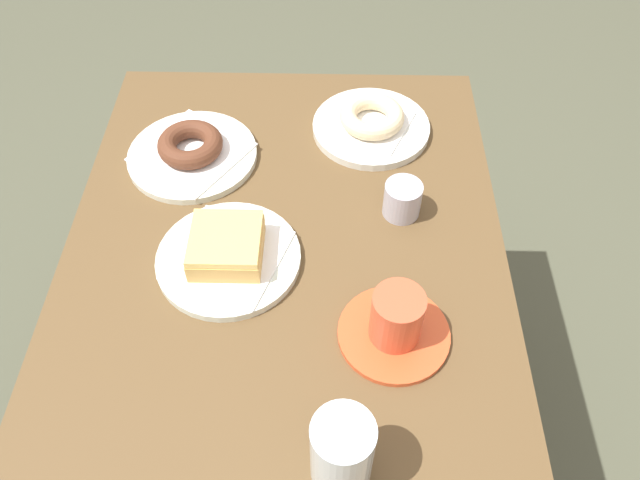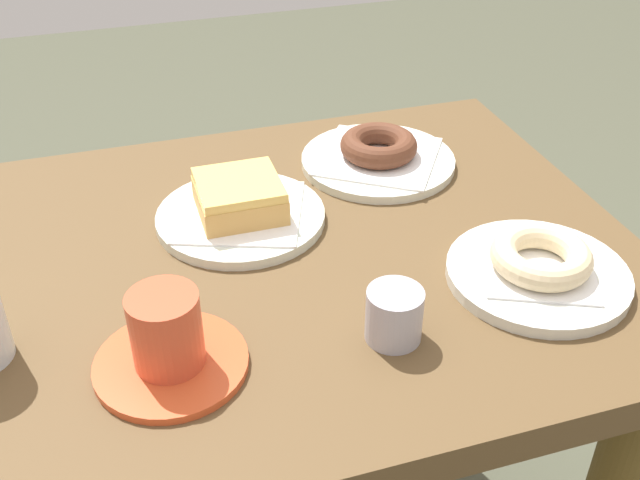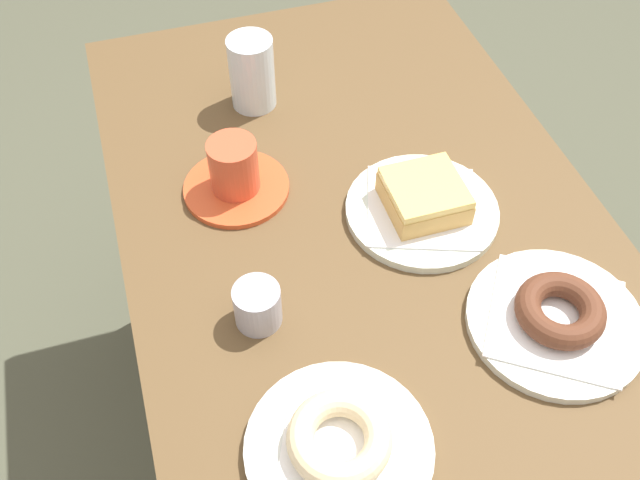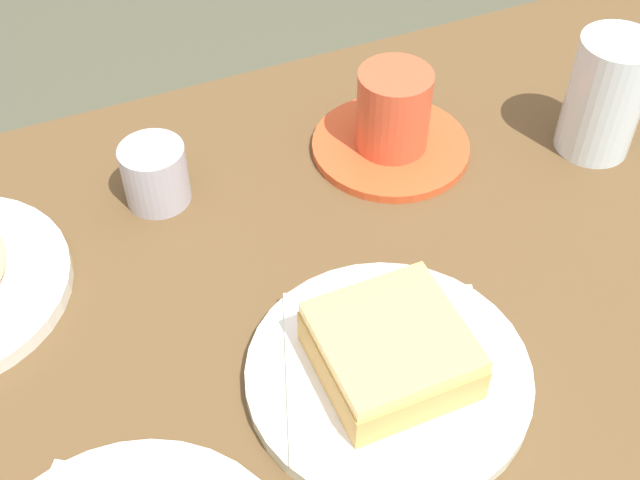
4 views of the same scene
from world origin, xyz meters
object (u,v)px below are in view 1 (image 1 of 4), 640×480
at_px(plate_sugar_ring, 371,127).
at_px(donut_glazed_square, 226,245).
at_px(donut_sugar_ring, 372,116).
at_px(coffee_cup, 396,322).
at_px(donut_chocolate_ring, 190,144).
at_px(water_glass, 342,452).
at_px(sugar_jar, 402,200).
at_px(plate_chocolate_ring, 193,155).
at_px(plate_glazed_square, 229,258).

xyz_separation_m(plate_sugar_ring, donut_glazed_square, (-0.29, 0.22, 0.03)).
bearing_deg(donut_sugar_ring, coffee_cup, -177.48).
xyz_separation_m(donut_sugar_ring, donut_chocolate_ring, (-0.08, 0.30, -0.00)).
height_order(donut_sugar_ring, water_glass, water_glass).
distance_m(donut_glazed_square, donut_chocolate_ring, 0.23).
height_order(water_glass, sugar_jar, water_glass).
bearing_deg(donut_sugar_ring, plate_chocolate_ring, 104.12).
bearing_deg(plate_sugar_ring, donut_sugar_ring, 0.00).
relative_size(plate_glazed_square, donut_chocolate_ring, 1.95).
relative_size(plate_sugar_ring, coffee_cup, 1.36).
height_order(plate_glazed_square, plate_chocolate_ring, same).
height_order(donut_chocolate_ring, coffee_cup, coffee_cup).
relative_size(donut_sugar_ring, donut_glazed_square, 1.10).
bearing_deg(plate_sugar_ring, sugar_jar, -167.87).
bearing_deg(plate_sugar_ring, water_glass, 174.93).
xyz_separation_m(plate_glazed_square, donut_glazed_square, (0.00, -0.00, 0.03)).
bearing_deg(plate_sugar_ring, donut_chocolate_ring, 104.12).
height_order(donut_glazed_square, donut_chocolate_ring, donut_glazed_square).
distance_m(plate_glazed_square, sugar_jar, 0.28).
bearing_deg(donut_glazed_square, coffee_cup, -117.12).
relative_size(donut_glazed_square, donut_chocolate_ring, 0.94).
bearing_deg(water_glass, plate_glazed_square, 28.59).
distance_m(plate_chocolate_ring, donut_chocolate_ring, 0.02).
xyz_separation_m(plate_chocolate_ring, donut_chocolate_ring, (0.00, -0.00, 0.02)).
bearing_deg(sugar_jar, water_glass, 166.93).
bearing_deg(donut_sugar_ring, water_glass, 174.93).
height_order(plate_sugar_ring, plate_glazed_square, plate_sugar_ring).
xyz_separation_m(donut_sugar_ring, coffee_cup, (-0.41, -0.02, 0.00)).
bearing_deg(coffee_cup, donut_chocolate_ring, 43.58).
bearing_deg(donut_glazed_square, plate_sugar_ring, -36.52).
bearing_deg(water_glass, coffee_cup, -21.38).
distance_m(plate_sugar_ring, sugar_jar, 0.20).
relative_size(plate_chocolate_ring, coffee_cup, 1.44).
distance_m(plate_glazed_square, donut_glazed_square, 0.03).
bearing_deg(coffee_cup, plate_glazed_square, 62.88).
xyz_separation_m(plate_chocolate_ring, water_glass, (-0.52, -0.25, 0.05)).
height_order(plate_glazed_square, donut_chocolate_ring, donut_chocolate_ring).
height_order(plate_glazed_square, sugar_jar, sugar_jar).
bearing_deg(donut_chocolate_ring, plate_sugar_ring, -75.88).
bearing_deg(plate_glazed_square, donut_chocolate_ring, 21.59).
bearing_deg(plate_sugar_ring, plate_glazed_square, 143.48).
distance_m(plate_chocolate_ring, water_glass, 0.58).
distance_m(donut_chocolate_ring, water_glass, 0.58).
distance_m(plate_sugar_ring, donut_sugar_ring, 0.03).
height_order(plate_glazed_square, coffee_cup, coffee_cup).
bearing_deg(donut_chocolate_ring, donut_glazed_square, -158.41).
xyz_separation_m(donut_glazed_square, sugar_jar, (0.10, -0.26, -0.01)).
bearing_deg(water_glass, plate_sugar_ring, -5.07).
bearing_deg(plate_glazed_square, donut_glazed_square, -75.96).
xyz_separation_m(plate_chocolate_ring, coffee_cup, (-0.34, -0.32, 0.03)).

